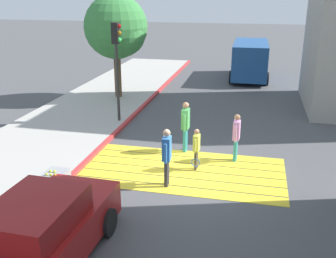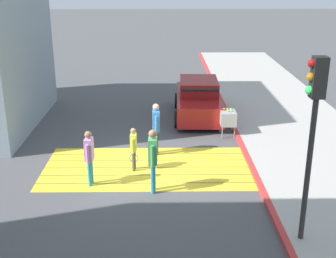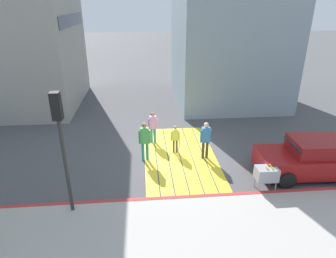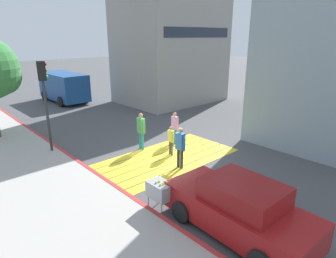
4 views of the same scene
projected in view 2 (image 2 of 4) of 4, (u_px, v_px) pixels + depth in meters
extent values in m
plane|color=#4C4C4F|center=(147.00, 168.00, 14.06)|extent=(120.00, 120.00, 0.00)
cube|color=yellow|center=(148.00, 151.00, 15.35)|extent=(6.40, 0.50, 0.01)
cube|color=yellow|center=(148.00, 157.00, 14.83)|extent=(6.40, 0.50, 0.01)
cube|color=yellow|center=(147.00, 164.00, 14.32)|extent=(6.40, 0.50, 0.01)
cube|color=yellow|center=(147.00, 171.00, 13.80)|extent=(6.40, 0.50, 0.01)
cube|color=yellow|center=(146.00, 179.00, 13.28)|extent=(6.40, 0.50, 0.01)
cube|color=yellow|center=(146.00, 188.00, 12.76)|extent=(6.40, 0.50, 0.01)
cube|color=#ADA8A0|center=(325.00, 165.00, 14.11)|extent=(4.80, 40.00, 0.12)
cube|color=#BC3333|center=(251.00, 165.00, 14.08)|extent=(0.16, 40.00, 0.13)
cube|color=maroon|center=(199.00, 103.00, 18.72)|extent=(1.94, 4.36, 0.80)
cube|color=maroon|center=(199.00, 87.00, 18.64)|extent=(1.60, 2.11, 0.60)
cube|color=#1E2833|center=(200.00, 94.00, 17.78)|extent=(1.49, 0.38, 0.49)
cylinder|color=black|center=(177.00, 119.00, 17.57)|extent=(0.24, 0.67, 0.66)
cylinder|color=black|center=(223.00, 119.00, 17.54)|extent=(0.24, 0.67, 0.66)
cylinder|color=black|center=(177.00, 100.00, 20.08)|extent=(0.24, 0.67, 0.66)
cylinder|color=black|center=(217.00, 101.00, 20.05)|extent=(0.24, 0.67, 0.66)
cylinder|color=#2D2D2D|center=(308.00, 174.00, 9.65)|extent=(0.12, 0.12, 3.40)
cube|color=black|center=(319.00, 77.00, 8.94)|extent=(0.28, 0.28, 0.84)
sphere|color=maroon|center=(312.00, 64.00, 8.84)|extent=(0.18, 0.18, 0.18)
sphere|color=#956310|center=(311.00, 77.00, 8.93)|extent=(0.18, 0.18, 0.18)
sphere|color=#35FF59|center=(309.00, 90.00, 9.02)|extent=(0.18, 0.18, 0.18)
cube|color=#99999E|center=(228.00, 118.00, 16.57)|extent=(0.56, 0.80, 0.50)
cylinder|color=#99999E|center=(222.00, 133.00, 16.43)|extent=(0.04, 0.04, 0.45)
cylinder|color=#99999E|center=(234.00, 133.00, 16.43)|extent=(0.04, 0.04, 0.45)
cylinder|color=#99999E|center=(220.00, 127.00, 17.03)|extent=(0.04, 0.04, 0.45)
cylinder|color=#99999E|center=(232.00, 127.00, 17.04)|extent=(0.04, 0.04, 0.45)
sphere|color=#CCE033|center=(231.00, 109.00, 16.62)|extent=(0.07, 0.07, 0.07)
sphere|color=#CCE033|center=(227.00, 109.00, 16.62)|extent=(0.07, 0.07, 0.07)
sphere|color=#CCE033|center=(224.00, 109.00, 16.62)|extent=(0.07, 0.07, 0.07)
sphere|color=#CCE033|center=(232.00, 111.00, 16.43)|extent=(0.07, 0.07, 0.07)
sphere|color=#CCE033|center=(228.00, 111.00, 16.43)|extent=(0.07, 0.07, 0.07)
cylinder|color=teal|center=(153.00, 179.00, 12.32)|extent=(0.13, 0.13, 0.86)
cylinder|color=teal|center=(153.00, 176.00, 12.50)|extent=(0.13, 0.13, 0.86)
cube|color=#4CA559|center=(153.00, 151.00, 12.15)|extent=(0.25, 0.39, 0.72)
sphere|color=#9E7051|center=(153.00, 134.00, 11.98)|extent=(0.22, 0.22, 0.22)
cylinder|color=#4CA559|center=(152.00, 157.00, 11.97)|extent=(0.09, 0.09, 0.61)
cylinder|color=#4CA559|center=(153.00, 150.00, 12.38)|extent=(0.09, 0.09, 0.61)
cylinder|color=#333338|center=(156.00, 143.00, 14.88)|extent=(0.12, 0.12, 0.83)
cylinder|color=#333338|center=(156.00, 141.00, 15.05)|extent=(0.12, 0.12, 0.83)
cube|color=#3372BF|center=(156.00, 121.00, 14.71)|extent=(0.24, 0.37, 0.69)
sphere|color=tan|center=(156.00, 107.00, 14.55)|extent=(0.21, 0.21, 0.21)
cylinder|color=#3372BF|center=(156.00, 125.00, 14.54)|extent=(0.09, 0.09, 0.59)
cylinder|color=#3372BF|center=(156.00, 121.00, 14.94)|extent=(0.09, 0.09, 0.59)
cylinder|color=teal|center=(90.00, 174.00, 12.74)|extent=(0.12, 0.12, 0.77)
cylinder|color=teal|center=(91.00, 171.00, 12.90)|extent=(0.12, 0.12, 0.77)
cube|color=#D18CC6|center=(89.00, 149.00, 12.58)|extent=(0.24, 0.35, 0.65)
sphere|color=#9E7051|center=(88.00, 135.00, 12.43)|extent=(0.20, 0.20, 0.20)
cylinder|color=#D18CC6|center=(87.00, 154.00, 12.42)|extent=(0.08, 0.08, 0.55)
cylinder|color=#D18CC6|center=(91.00, 149.00, 12.79)|extent=(0.08, 0.08, 0.55)
cylinder|color=brown|center=(134.00, 161.00, 13.71)|extent=(0.10, 0.10, 0.65)
cylinder|color=brown|center=(134.00, 160.00, 13.85)|extent=(0.10, 0.10, 0.65)
cube|color=#D8D84C|center=(133.00, 142.00, 13.58)|extent=(0.20, 0.30, 0.54)
sphere|color=#9E7051|center=(133.00, 131.00, 13.46)|extent=(0.17, 0.17, 0.17)
cylinder|color=#D8D84C|center=(133.00, 146.00, 13.44)|extent=(0.07, 0.07, 0.46)
cylinder|color=#D8D84C|center=(134.00, 142.00, 13.76)|extent=(0.07, 0.07, 0.46)
cylinder|color=black|center=(134.00, 151.00, 13.88)|extent=(0.03, 0.03, 0.28)
torus|color=blue|center=(134.00, 158.00, 13.96)|extent=(0.29, 0.05, 0.28)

